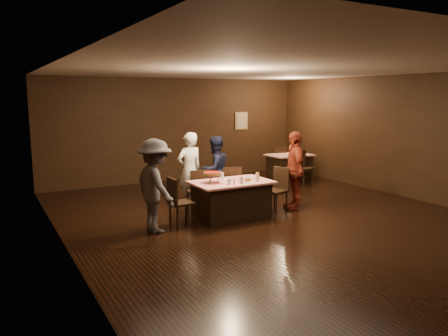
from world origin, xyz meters
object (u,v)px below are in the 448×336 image
Objects in this scene: chair_far_right at (230,187)px; pizza_stand at (213,174)px; chair_end_left at (182,202)px; diner_red_shirt at (294,170)px; chair_back_far at (277,162)px; diner_white_jacket at (190,170)px; back_table at (289,167)px; diner_grey_knit at (155,186)px; glass_front_left at (241,180)px; main_table at (231,200)px; glass_front_right at (257,178)px; glass_back at (222,176)px; chair_far_left at (198,191)px; plate_empty at (250,177)px; diner_navy_hoodie at (215,170)px; chair_back_near at (304,168)px; glass_amber at (258,176)px; chair_end_right at (275,190)px.

pizza_stand is at bearing 55.90° from chair_far_right.
diner_red_shirt reaches higher than chair_end_left.
diner_white_jacket is at bearing 37.88° from chair_back_far.
chair_back_far reaches higher than back_table.
diner_grey_knit reaches higher than glass_front_left.
glass_front_left reaches higher than main_table.
glass_front_right and glass_back have the same top height.
glass_back is at bearing 136.86° from chair_far_left.
plate_empty is at bearing 6.01° from pizza_stand.
chair_far_right is 1.47m from diner_red_shirt.
diner_navy_hoodie is 1.63m from glass_front_left.
chair_far_left is 2.18m from diner_red_shirt.
chair_far_right is at bearing 137.28° from diner_white_jacket.
diner_white_jacket is at bearing 128.41° from plate_empty.
chair_back_near is 2.50× the size of pizza_stand.
diner_grey_knit is (-1.97, -1.40, 0.07)m from diner_navy_hoodie.
chair_far_left is at bearing 24.43° from diner_navy_hoodie.
glass_front_left is at bearing 86.28° from chair_far_right.
glass_amber is (0.60, -0.05, 0.46)m from main_table.
glass_back is at bearing 35.54° from pizza_stand.
glass_front_left is 0.60m from glass_amber.
chair_back_far is at bearing 129.19° from chair_end_right.
diner_red_shirt is (-1.99, -2.06, 0.39)m from chair_back_near.
diner_red_shirt is 1.59m from glass_front_left.
chair_back_far is (4.00, 2.62, 0.00)m from chair_far_left.
glass_front_right reaches higher than back_table.
chair_end_right is at bearing -143.65° from chair_back_near.
diner_grey_knit reaches higher than chair_back_near.
diner_white_jacket is 0.98× the size of diner_grey_knit.
chair_end_left is at bearing -159.52° from chair_back_near.
glass_amber is (0.55, 0.25, 0.00)m from glass_front_left.
back_table is 0.83× the size of diner_navy_hoodie.
chair_back_near is at bearing 99.87° from chair_back_far.
diner_grey_knit is 2.22m from plate_empty.
glass_front_right is (2.11, -0.16, -0.02)m from diner_grey_knit.
chair_end_right is (1.10, 0.00, 0.09)m from main_table.
plate_empty is (1.65, 0.15, 0.30)m from chair_end_left.
glass_front_left is at bearing -149.55° from chair_back_near.
chair_end_left is 2.74m from diner_red_shirt.
main_table is 1.02× the size of diner_navy_hoodie.
diner_navy_hoodie is 11.25× the size of glass_amber.
glass_amber is at bearing 118.75° from chair_far_right.
chair_back_far is 6.79× the size of glass_front_right.
chair_end_left and chair_back_far have the same top height.
chair_end_right is at bearing 0.00° from main_table.
chair_back_near is at bearing -176.04° from diner_white_jacket.
diner_white_jacket reaches higher than main_table.
diner_grey_knit is at bearing 38.67° from diner_white_jacket.
chair_far_left is at bearing 147.72° from plate_empty.
diner_grey_knit is 12.28× the size of glass_back.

